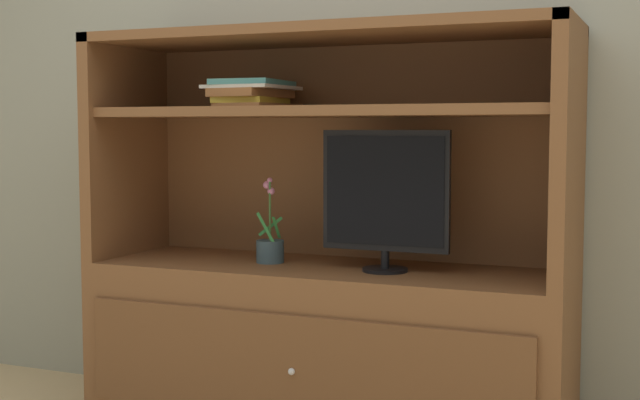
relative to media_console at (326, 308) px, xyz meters
name	(u,v)px	position (x,y,z in m)	size (l,w,h in m)	color
painted_rear_wall	(358,66)	(0.00, 0.34, 0.92)	(6.00, 0.10, 2.80)	gray
media_console	(326,308)	(0.00, 0.00, 0.00)	(1.78, 0.59, 1.51)	brown
tv_monitor	(385,196)	(0.24, -0.04, 0.43)	(0.47, 0.16, 0.50)	black
potted_plant	(270,247)	(-0.23, -0.01, 0.22)	(0.11, 0.11, 0.32)	#384C56
magazine_stack	(253,93)	(-0.30, -0.01, 0.80)	(0.29, 0.35, 0.10)	#A56638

